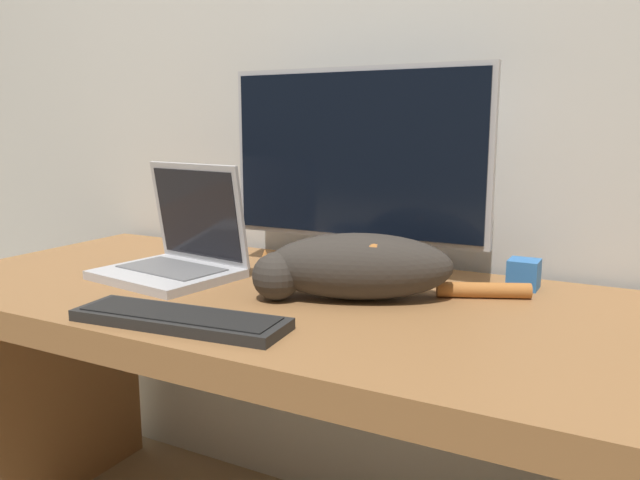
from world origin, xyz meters
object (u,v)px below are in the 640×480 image
(monitor, at_px, (355,166))
(cat, at_px, (354,266))
(external_keyboard, at_px, (180,319))
(laptop, at_px, (177,254))

(monitor, height_order, cat, monitor)
(external_keyboard, height_order, cat, cat)
(laptop, distance_m, external_keyboard, 0.38)
(laptop, bearing_deg, monitor, 42.51)
(laptop, height_order, cat, laptop)
(monitor, xyz_separation_m, cat, (0.10, -0.22, -0.18))
(laptop, xyz_separation_m, cat, (0.45, 0.01, 0.02))
(external_keyboard, distance_m, cat, 0.36)
(external_keyboard, relative_size, cat, 0.79)
(laptop, xyz_separation_m, external_keyboard, (0.25, -0.28, -0.04))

